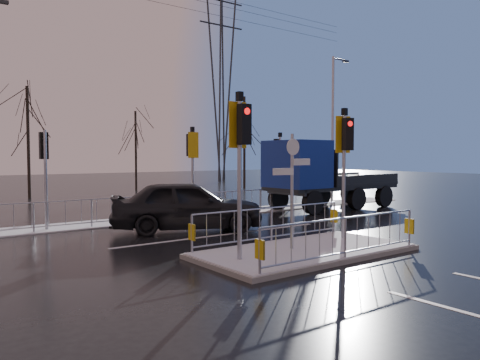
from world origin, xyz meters
TOP-DOWN VIEW (x-y plane):
  - ground at (0.00, 0.00)m, footprint 120.00×120.00m
  - snow_verge at (0.00, 8.60)m, footprint 30.00×2.00m
  - lane_markings at (0.00, -0.33)m, footprint 8.00×11.38m
  - traffic_island at (-0.01, 0.01)m, footprint 6.00×3.04m
  - far_kerb_fixtures at (0.29, 8.09)m, footprint 18.00×0.65m
  - car_far_lane at (-0.57, 5.23)m, footprint 5.66×4.10m
  - flatbed_truck at (7.34, 6.93)m, footprint 7.22×2.67m
  - tree_far_a at (-2.00, 22.00)m, footprint 3.75×3.75m
  - tree_far_b at (6.00, 24.00)m, footprint 3.25×3.25m
  - tree_far_c at (14.00, 21.00)m, footprint 4.00×4.00m
  - street_lamp_right at (10.57, 8.50)m, footprint 1.25×0.18m
  - pylon_wires at (16.88, 30.00)m, footprint 70.00×2.38m

SIDE VIEW (x-z plane):
  - ground at x=0.00m, z-range 0.00..0.00m
  - lane_markings at x=0.00m, z-range 0.00..0.01m
  - snow_verge at x=0.00m, z-range 0.00..0.04m
  - traffic_island at x=-0.01m, z-range -1.68..2.47m
  - car_far_lane at x=-0.57m, z-range 0.00..1.79m
  - far_kerb_fixtures at x=0.29m, z-range -0.90..2.93m
  - flatbed_truck at x=7.34m, z-range 0.11..3.44m
  - tree_far_b at x=6.00m, z-range 1.11..7.25m
  - street_lamp_right at x=10.57m, z-range 0.39..8.39m
  - tree_far_a at x=-2.00m, z-range 1.28..8.36m
  - tree_far_c at x=14.00m, z-range 1.37..8.92m
  - pylon_wires at x=16.88m, z-range 1.05..21.02m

